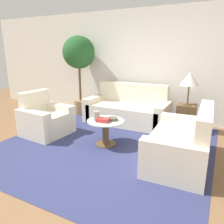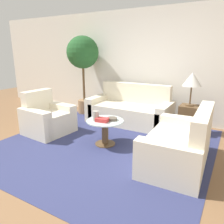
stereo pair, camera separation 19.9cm
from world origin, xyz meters
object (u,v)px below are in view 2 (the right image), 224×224
Objects in this scene: coffee_table at (105,129)px; table_lamp at (192,80)px; vase at (96,116)px; bowl at (112,119)px; loveseat at (182,147)px; sofa_main at (130,111)px; armchair at (47,119)px; book_stack at (102,120)px; potted_plant at (83,57)px.

table_lamp is (1.17, 1.36, 0.80)m from coffee_table.
bowl is at bearing 32.18° from vase.
coffee_table is 3.71× the size of bowl.
coffee_table is (-1.36, 0.06, 0.01)m from loveseat.
sofa_main is at bearing 179.28° from table_lamp.
vase is at bearing -147.66° from coffee_table.
sofa_main reaches higher than armchair.
book_stack is (1.36, -0.01, 0.21)m from armchair.
potted_plant is at bearing 177.20° from table_lamp.
vase is at bearing -47.61° from potted_plant.
sofa_main is at bearing 88.24° from book_stack.
armchair is 1.38× the size of table_lamp.
potted_plant is at bearing 127.44° from book_stack.
sofa_main is 1.31× the size of loveseat.
loveseat is 0.73× the size of potted_plant.
armchair is at bearing 172.12° from book_stack.
coffee_table is (1.37, 0.08, 0.01)m from armchair.
book_stack reaches higher than bowl.
coffee_table is at bearing -83.92° from sofa_main.
loveseat is at bearing -6.06° from book_stack.
armchair is 5.35× the size of vase.
vase is (1.44, -1.58, -0.95)m from potted_plant.
loveseat is at bearing -43.51° from sofa_main.
table_lamp reaches higher than loveseat.
table_lamp is 1.78m from bowl.
vase is (0.01, -1.46, 0.26)m from sofa_main.
bowl is at bearing -79.05° from sofa_main.
potted_plant is at bearing 136.57° from coffee_table.
sofa_main is 2.88× the size of coffee_table.
bowl is (0.24, 0.15, -0.06)m from vase.
potted_plant is (-1.58, 1.49, 1.20)m from coffee_table.
sofa_main is 11.20× the size of vase.
loveseat is at bearing -84.56° from armchair.
loveseat is 8.55× the size of vase.
loveseat is (2.73, 0.02, 0.00)m from armchair.
armchair is at bearing -129.95° from sofa_main.
vase is (-0.14, -0.09, 0.25)m from coffee_table.
armchair is 1.38m from book_stack.
armchair is 0.46× the size of potted_plant.
coffee_table is at bearing -81.65° from armchair.
book_stack is at bearing -90.77° from loveseat.
sofa_main is 1.35m from bowl.
vase is 0.29m from bowl.
armchair is at bearing 179.71° from vase.
book_stack is at bearing -124.46° from bowl.
loveseat is (1.51, -1.43, -0.00)m from sofa_main.
coffee_table is 0.33× the size of potted_plant.
book_stack is (-0.00, -0.09, 0.20)m from coffee_table.
armchair is 1.37m from coffee_table.
bowl is at bearing 31.99° from coffee_table.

